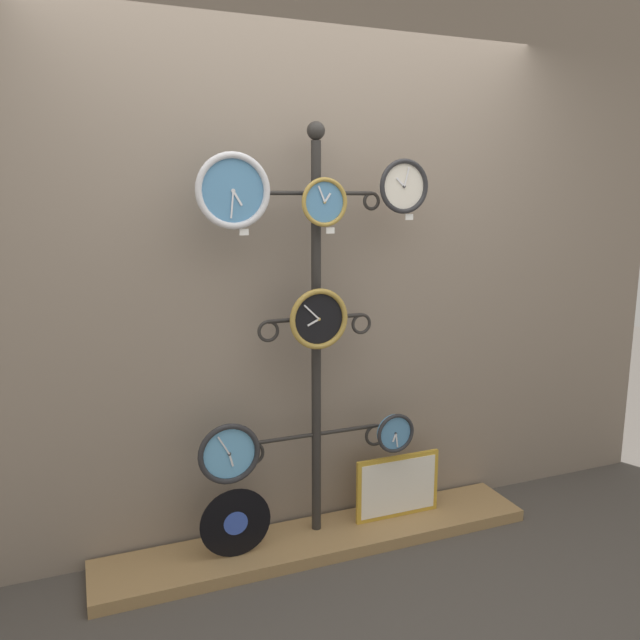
% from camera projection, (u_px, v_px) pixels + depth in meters
% --- Properties ---
extents(ground_plane, '(12.00, 12.00, 0.00)m').
position_uv_depth(ground_plane, '(349.00, 584.00, 2.80)').
color(ground_plane, '#47423D').
extents(shop_wall, '(4.40, 0.04, 2.80)m').
position_uv_depth(shop_wall, '(304.00, 261.00, 3.05)').
color(shop_wall, gray).
rests_on(shop_wall, ground_plane).
extents(low_shelf, '(2.20, 0.36, 0.06)m').
position_uv_depth(low_shelf, '(321.00, 539.00, 3.11)').
color(low_shelf, '#9E7A4C').
rests_on(low_shelf, ground_plane).
extents(display_stand, '(0.77, 0.34, 2.04)m').
position_uv_depth(display_stand, '(316.00, 386.00, 3.02)').
color(display_stand, '#282623').
rests_on(display_stand, ground_plane).
extents(clock_top_left, '(0.32, 0.04, 0.32)m').
position_uv_depth(clock_top_left, '(233.00, 191.00, 2.62)').
color(clock_top_left, '#4C84B2').
extents(clock_top_center, '(0.22, 0.04, 0.22)m').
position_uv_depth(clock_top_center, '(324.00, 202.00, 2.78)').
color(clock_top_center, '#4C84B2').
extents(clock_top_right, '(0.25, 0.04, 0.25)m').
position_uv_depth(clock_top_right, '(403.00, 186.00, 2.90)').
color(clock_top_right, silver).
extents(clock_middle_center, '(0.28, 0.04, 0.28)m').
position_uv_depth(clock_middle_center, '(319.00, 319.00, 2.84)').
color(clock_middle_center, black).
extents(clock_bottom_left, '(0.29, 0.04, 0.29)m').
position_uv_depth(clock_bottom_left, '(229.00, 453.00, 2.81)').
color(clock_bottom_left, '#60A8DB').
extents(clock_bottom_right, '(0.20, 0.04, 0.20)m').
position_uv_depth(clock_bottom_right, '(395.00, 433.00, 3.11)').
color(clock_bottom_right, '#4C84B2').
extents(vinyl_record, '(0.34, 0.01, 0.34)m').
position_uv_depth(vinyl_record, '(236.00, 523.00, 2.88)').
color(vinyl_record, black).
rests_on(vinyl_record, low_shelf).
extents(picture_frame, '(0.47, 0.02, 0.34)m').
position_uv_depth(picture_frame, '(398.00, 486.00, 3.25)').
color(picture_frame, gold).
rests_on(picture_frame, low_shelf).
extents(price_tag_upper, '(0.04, 0.00, 0.03)m').
position_uv_depth(price_tag_upper, '(244.00, 232.00, 2.67)').
color(price_tag_upper, white).
extents(price_tag_mid, '(0.04, 0.00, 0.03)m').
position_uv_depth(price_tag_mid, '(330.00, 230.00, 2.81)').
color(price_tag_mid, white).
extents(price_tag_lower, '(0.04, 0.00, 0.03)m').
position_uv_depth(price_tag_lower, '(409.00, 217.00, 2.94)').
color(price_tag_lower, white).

